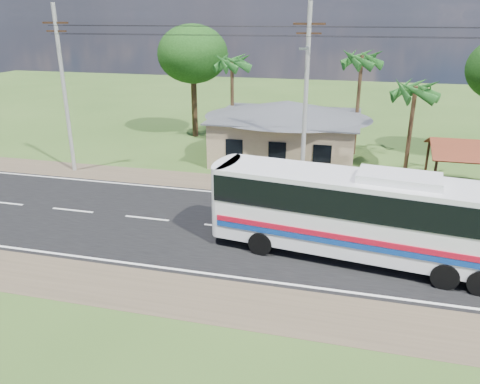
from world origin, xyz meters
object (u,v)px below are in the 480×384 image
at_px(motorcycle, 381,182).
at_px(person, 480,204).
at_px(waiting_shed, 475,150).
at_px(coach_bus, 368,210).

relative_size(motorcycle, person, 1.04).
height_order(waiting_shed, person, waiting_shed).
relative_size(waiting_shed, coach_bus, 0.38).
xyz_separation_m(coach_bus, motorcycle, (1.01, 9.61, -1.97)).
bearing_deg(person, waiting_shed, -95.69).
relative_size(waiting_shed, person, 3.51).
xyz_separation_m(coach_bus, person, (6.04, 6.34, -1.63)).
xyz_separation_m(waiting_shed, motorcycle, (-5.18, -0.62, -2.32)).
xyz_separation_m(waiting_shed, coach_bus, (-6.19, -10.22, -0.35)).
bearing_deg(coach_bus, person, 53.93).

